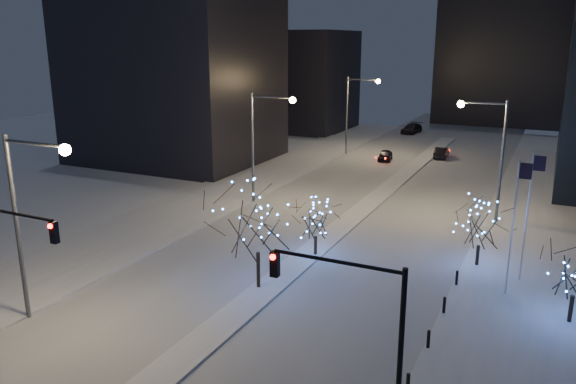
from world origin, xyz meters
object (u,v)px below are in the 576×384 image
Objects in this scene: street_lamp_east at (491,145)px; car_near at (385,155)px; traffic_signal_west at (5,252)px; holiday_tree_plaza_far at (480,226)px; street_lamp_w_far at (355,105)px; car_mid at (441,153)px; street_lamp_w_mid at (263,133)px; holiday_tree_plaza_near at (576,274)px; holiday_tree_median_far at (316,221)px; traffic_signal_east at (360,318)px; holiday_tree_median_near at (258,221)px; car_far at (412,129)px; street_lamp_w_near at (28,205)px.

street_lamp_east reaches higher than car_near.
traffic_signal_west is 1.62× the size of holiday_tree_plaza_far.
car_mid is (10.76, 2.89, -5.82)m from street_lamp_w_far.
holiday_tree_plaza_near is (25.31, -13.13, -3.63)m from street_lamp_w_mid.
holiday_tree_plaza_far is (0.80, -10.19, -3.60)m from street_lamp_east.
holiday_tree_plaza_far reaches higher than car_mid.
street_lamp_w_far reaches higher than car_mid.
car_mid is at bearing 68.90° from street_lamp_w_mid.
car_near is at bearing 97.99° from holiday_tree_median_far.
street_lamp_w_mid reaches higher than holiday_tree_plaza_near.
holiday_tree_plaza_near is (14.54, -41.02, 2.19)m from car_mid.
traffic_signal_east is at bearing -62.14° from holiday_tree_median_far.
traffic_signal_west is 13.20m from holiday_tree_median_near.
car_mid is 0.78× the size of car_far.
street_lamp_east is 25.42m from car_near.
street_lamp_w_far is at bearing 12.35° from car_mid.
holiday_tree_plaza_near is at bearing 60.02° from traffic_signal_east.
street_lamp_w_near is 1.88× the size of car_far.
street_lamp_w_near is 2.58× the size of holiday_tree_median_far.
street_lamp_w_mid is 2.37× the size of holiday_tree_plaza_near.
street_lamp_w_far reaches higher than car_near.
holiday_tree_plaza_near is (24.81, 13.87, -1.89)m from traffic_signal_west.
street_lamp_w_mid is 31.60m from traffic_signal_east.
traffic_signal_east is (17.88, -1.00, -1.74)m from street_lamp_w_near.
holiday_tree_plaza_far is (1.94, 18.82, -1.91)m from traffic_signal_east.
street_lamp_w_far is 29.08m from street_lamp_east.
car_mid is at bearing 109.52° from holiday_tree_plaza_near.
traffic_signal_east reaches higher than car_mid.
holiday_tree_median_far is at bearing 168.98° from holiday_tree_plaza_near.
street_lamp_w_mid is 14.33m from holiday_tree_median_far.
holiday_tree_plaza_far is (19.82, -32.19, -3.64)m from street_lamp_w_far.
traffic_signal_east is 19.01m from holiday_tree_plaza_far.
street_lamp_w_far is at bearing 90.55° from traffic_signal_west.
car_far is at bearing 87.87° from street_lamp_w_near.
holiday_tree_plaza_far is (10.38, 2.85, 0.28)m from holiday_tree_median_far.
holiday_tree_median_near is 1.68× the size of holiday_tree_median_far.
street_lamp_east is at bearing 61.46° from holiday_tree_median_near.
street_lamp_w_mid reaches higher than traffic_signal_west.
traffic_signal_west is 1.84× the size of car_near.
street_lamp_east is at bearing 58.31° from traffic_signal_west.
street_lamp_w_far is 2.41× the size of car_mid.
street_lamp_w_mid is at bearing 90.00° from street_lamp_w_near.
car_far is at bearing 87.20° from car_near.
street_lamp_w_near is at bearing -103.88° from car_near.
traffic_signal_west is at bearing -121.69° from street_lamp_east.
street_lamp_w_near is 2.63× the size of car_near.
street_lamp_w_mid is 21.39m from holiday_tree_plaza_far.
holiday_tree_median_near reaches higher than car_near.
car_near is 0.88× the size of holiday_tree_plaza_far.
holiday_tree_plaza_near reaches higher than car_near.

